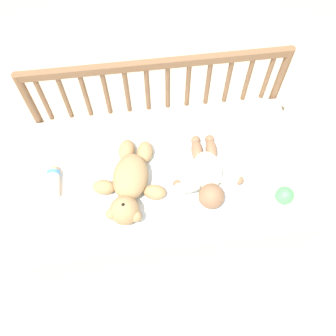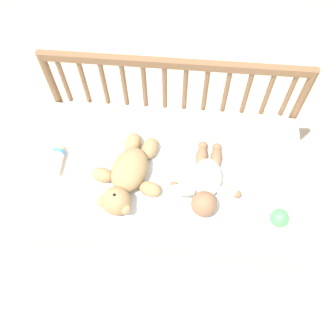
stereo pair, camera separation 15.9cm
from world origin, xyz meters
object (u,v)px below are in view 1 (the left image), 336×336
Objects in this scene: baby at (208,175)px; baby_bottle at (53,181)px; toy_ball at (285,195)px; teddy_bear at (130,183)px.

baby is 2.56× the size of baby_bottle.
baby is 0.66m from baby_bottle.
baby is 4.79× the size of toy_ball.
toy_ball is (0.64, -0.13, -0.02)m from teddy_bear.
baby_bottle is at bearing 174.46° from baby.
baby_bottle is (-0.66, 0.06, -0.02)m from baby.
baby reaches higher than baby_bottle.
teddy_bear is 0.65m from toy_ball.
teddy_bear is 0.33m from baby_bottle.
baby is at bearing 156.06° from toy_ball.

